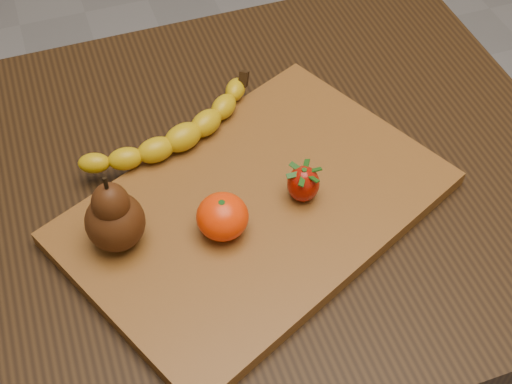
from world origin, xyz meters
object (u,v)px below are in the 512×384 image
object	(u,v)px
pear	(113,211)
table	(201,236)
cutting_board	(256,208)
mandarin	(222,217)

from	to	relation	value
pear	table	bearing A→B (deg)	28.36
cutting_board	table	bearing A→B (deg)	110.83
cutting_board	mandarin	size ratio (longest dim) A/B	7.32
table	pear	size ratio (longest dim) A/B	9.30
cutting_board	pear	xyz separation A→B (m)	(-0.17, -0.00, 0.06)
table	cutting_board	bearing A→B (deg)	-44.63
table	mandarin	size ratio (longest dim) A/B	16.28
pear	mandarin	distance (m)	0.13
cutting_board	pear	size ratio (longest dim) A/B	4.18
table	cutting_board	size ratio (longest dim) A/B	2.22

